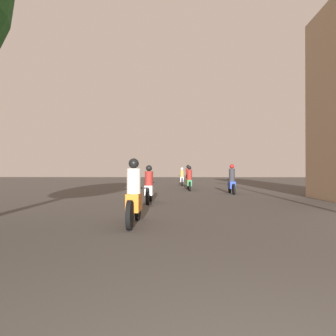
{
  "coord_description": "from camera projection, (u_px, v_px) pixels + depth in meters",
  "views": [
    {
      "loc": [
        -0.54,
        -1.45,
        1.29
      ],
      "look_at": [
        -1.1,
        16.54,
        1.41
      ],
      "focal_mm": 35.0,
      "sensor_mm": 36.0,
      "label": 1
    }
  ],
  "objects": [
    {
      "name": "motorcycle_yellow",
      "position": [
        188.0,
        179.0,
        23.2
      ],
      "size": [
        0.6,
        2.0,
        1.67
      ],
      "rotation": [
        0.0,
        0.0,
        -0.1
      ],
      "color": "black",
      "rests_on": "ground_plane"
    },
    {
      "name": "motorcycle_green",
      "position": [
        189.0,
        181.0,
        20.88
      ],
      "size": [
        0.6,
        2.0,
        1.57
      ],
      "rotation": [
        0.0,
        0.0,
        0.05
      ],
      "color": "black",
      "rests_on": "ground_plane"
    },
    {
      "name": "motorcycle_silver",
      "position": [
        182.0,
        178.0,
        27.26
      ],
      "size": [
        0.6,
        1.92,
        1.53
      ],
      "rotation": [
        0.0,
        0.0,
        -0.12
      ],
      "color": "black",
      "rests_on": "ground_plane"
    },
    {
      "name": "motorcycle_blue",
      "position": [
        232.0,
        182.0,
        17.89
      ],
      "size": [
        0.6,
        1.97,
        1.62
      ],
      "rotation": [
        0.0,
        0.0,
        0.05
      ],
      "color": "black",
      "rests_on": "ground_plane"
    },
    {
      "name": "motorcycle_orange",
      "position": [
        134.0,
        198.0,
        7.71
      ],
      "size": [
        0.6,
        2.05,
        1.57
      ],
      "rotation": [
        0.0,
        0.0,
        0.09
      ],
      "color": "black",
      "rests_on": "ground_plane"
    },
    {
      "name": "motorcycle_white",
      "position": [
        149.0,
        188.0,
        12.84
      ],
      "size": [
        0.6,
        1.94,
        1.49
      ],
      "rotation": [
        0.0,
        0.0,
        -0.11
      ],
      "color": "black",
      "rests_on": "ground_plane"
    }
  ]
}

